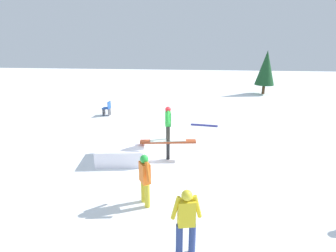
% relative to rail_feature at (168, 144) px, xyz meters
% --- Properties ---
extents(ground_plane, '(60.00, 60.00, 0.00)m').
position_rel_rail_feature_xyz_m(ground_plane, '(0.00, 0.00, -0.67)').
color(ground_plane, white).
extents(rail_feature, '(2.19, 0.54, 0.80)m').
position_rel_rail_feature_xyz_m(rail_feature, '(0.00, 0.00, 0.00)').
color(rail_feature, black).
rests_on(rail_feature, ground).
extents(snow_kicker_ramp, '(1.97, 1.70, 0.62)m').
position_rel_rail_feature_xyz_m(snow_kicker_ramp, '(-1.81, -0.22, -0.36)').
color(snow_kicker_ramp, white).
rests_on(snow_kicker_ramp, ground).
extents(main_rider_on_rail, '(1.40, 0.71, 1.36)m').
position_rel_rail_feature_xyz_m(main_rider_on_rail, '(0.00, 0.00, 0.81)').
color(main_rider_on_rail, white).
rests_on(main_rider_on_rail, rail_feature).
extents(bystander_orange, '(0.45, 0.66, 1.57)m').
position_rel_rail_feature_xyz_m(bystander_orange, '(-0.37, -3.01, 0.21)').
color(bystander_orange, gold).
rests_on(bystander_orange, ground).
extents(bystander_yellow, '(0.68, 0.29, 1.63)m').
position_rel_rail_feature_xyz_m(bystander_yellow, '(0.84, -4.74, 0.25)').
color(bystander_yellow, navy).
rests_on(bystander_yellow, ground).
extents(loose_snowboard_navy, '(1.48, 0.46, 0.02)m').
position_rel_rail_feature_xyz_m(loose_snowboard_navy, '(1.59, 4.35, -0.66)').
color(loose_snowboard_navy, navy).
rests_on(loose_snowboard_navy, ground).
extents(folding_chair, '(0.48, 0.48, 0.88)m').
position_rel_rail_feature_xyz_m(folding_chair, '(-4.32, 5.79, -0.25)').
color(folding_chair, '#3F3F44').
rests_on(folding_chair, ground).
extents(pine_tree_near, '(1.59, 1.59, 3.61)m').
position_rel_rail_feature_xyz_m(pine_tree_near, '(6.91, 13.34, 1.52)').
color(pine_tree_near, '#4C331E').
rests_on(pine_tree_near, ground).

